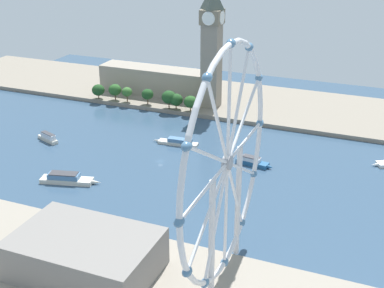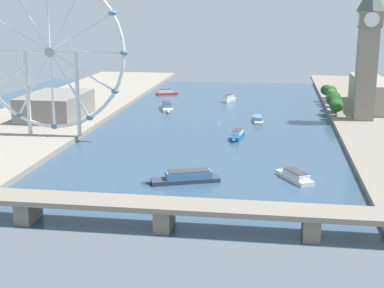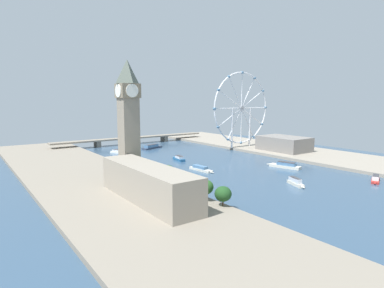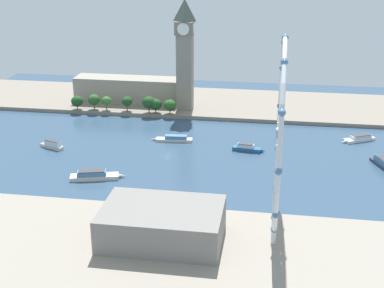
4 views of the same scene
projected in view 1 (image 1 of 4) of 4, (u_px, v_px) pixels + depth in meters
name	position (u px, v px, depth m)	size (l,w,h in m)	color
ground_plane	(160.00, 161.00, 324.69)	(418.56, 418.56, 0.00)	#334C66
riverbank_left	(226.00, 99.00, 429.62)	(90.00, 520.00, 3.00)	gray
riverbank_right	(31.00, 277.00, 218.56)	(90.00, 520.00, 3.00)	gray
clock_tower	(212.00, 45.00, 391.22)	(15.92, 15.92, 91.30)	gray
parliament_block	(155.00, 81.00, 435.64)	(22.00, 92.14, 21.54)	gray
tree_row_embankment	(148.00, 95.00, 408.82)	(12.65, 89.95, 14.00)	#513823
ferris_wheel	(227.00, 164.00, 198.47)	(94.89, 3.20, 97.07)	silver
riverside_hall	(85.00, 254.00, 215.97)	(38.53, 57.85, 16.89)	gray
tour_boat_0	(67.00, 179.00, 298.06)	(15.03, 34.79, 5.81)	beige
tour_boat_1	(253.00, 162.00, 319.06)	(8.64, 23.56, 5.38)	#235684
tour_boat_3	(48.00, 137.00, 353.04)	(10.76, 21.01, 5.93)	beige
tour_boat_6	(178.00, 142.00, 347.63)	(8.06, 31.41, 4.45)	beige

